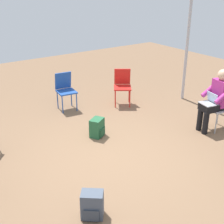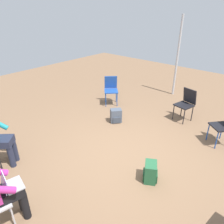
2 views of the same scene
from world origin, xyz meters
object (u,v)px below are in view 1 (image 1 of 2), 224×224
Objects in this scene: chair_south at (222,105)px; chair_east at (65,88)px; backpack_near_laptop_user at (92,206)px; person_with_laptop at (216,97)px; chair_southeast at (122,84)px; backpack_by_empty_chair at (97,129)px.

chair_south is 3.41m from chair_east.
backpack_near_laptop_user is (-0.70, 3.46, -0.34)m from chair_south.
chair_east is 2.36× the size of backpack_near_laptop_user.
backpack_near_laptop_user is (-0.74, 3.29, -0.53)m from person_with_laptop.
person_with_laptop is (0.04, 0.17, 0.20)m from chair_south.
chair_south is (-2.20, -0.82, 0.00)m from chair_southeast.
person_with_laptop is at bearing 90.00° from chair_south.
chair_southeast is at bearing 32.60° from chair_south.
chair_east is 0.69× the size of person_with_laptop.
backpack_near_laptop_user is at bearing 113.61° from chair_south.
chair_east is 3.70m from backpack_near_laptop_user.
backpack_by_empty_chair is (-1.07, 1.41, -0.34)m from chair_southeast.
chair_east is at bearing -5.55° from backpack_by_empty_chair.
chair_south is 2.36× the size of backpack_by_empty_chair.
backpack_by_empty_chair is at bearing 91.68° from chair_east.
person_with_laptop is at bearing -77.37° from backpack_near_laptop_user.
backpack_near_laptop_user is at bearing 75.09° from chair_east.
backpack_by_empty_chair is at bearing -34.01° from backpack_near_laptop_user.
chair_east is 1.63m from backpack_by_empty_chair.
backpack_near_laptop_user is 1.00× the size of backpack_by_empty_chair.
backpack_by_empty_chair is at bearing 75.32° from chair_south.
backpack_near_laptop_user is at bearing 145.99° from backpack_by_empty_chair.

